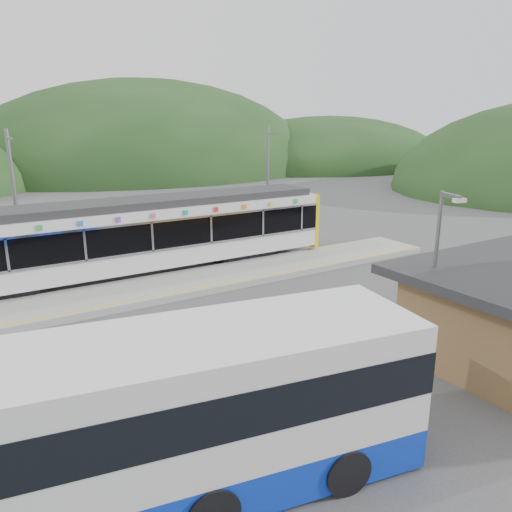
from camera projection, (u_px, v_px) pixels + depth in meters
ground at (240, 304)px, 20.61m from camera, size 120.00×120.00×0.00m
hills at (287, 255)px, 28.10m from camera, size 146.00×149.00×26.00m
platform at (204, 280)px, 23.27m from camera, size 26.00×3.20×0.30m
yellow_line at (217, 284)px, 22.17m from camera, size 26.00×0.10×0.01m
train at (132, 235)px, 23.72m from camera, size 20.44×3.01×3.74m
catenary_mast_west at (16, 203)px, 23.07m from camera, size 0.18×1.80×7.00m
catenary_mast_east at (268, 183)px, 30.22m from camera, size 0.18×1.80×7.00m
bus at (116, 434)px, 9.43m from camera, size 12.76×4.97×3.40m
lamp_post at (439, 262)px, 15.15m from camera, size 0.39×1.00×5.36m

